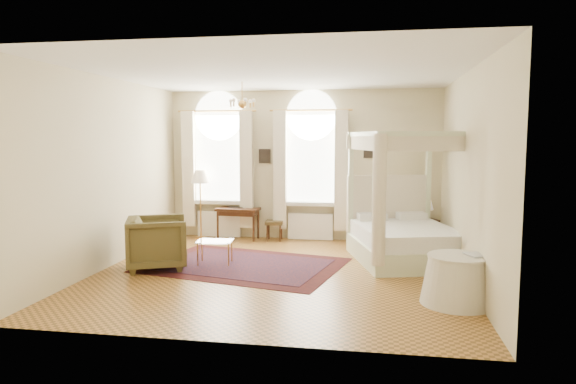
{
  "coord_description": "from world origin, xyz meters",
  "views": [
    {
      "loc": [
        1.54,
        -8.27,
        2.25
      ],
      "look_at": [
        0.11,
        0.4,
        1.32
      ],
      "focal_mm": 32.0,
      "sensor_mm": 36.0,
      "label": 1
    }
  ],
  "objects_px": {
    "stool": "(274,224)",
    "side_table": "(457,280)",
    "armchair": "(157,243)",
    "floor_lamp": "(200,180)",
    "coffee_table": "(215,243)",
    "nightstand": "(427,232)",
    "canopy_bed": "(406,233)",
    "writing_desk": "(238,213)"
  },
  "relations": [
    {
      "from": "canopy_bed",
      "to": "coffee_table",
      "type": "height_order",
      "value": "canopy_bed"
    },
    {
      "from": "canopy_bed",
      "to": "nightstand",
      "type": "bearing_deg",
      "value": 70.45
    },
    {
      "from": "stool",
      "to": "side_table",
      "type": "relative_size",
      "value": 0.45
    },
    {
      "from": "armchair",
      "to": "floor_lamp",
      "type": "height_order",
      "value": "floor_lamp"
    },
    {
      "from": "nightstand",
      "to": "coffee_table",
      "type": "distance_m",
      "value": 4.55
    },
    {
      "from": "side_table",
      "to": "writing_desk",
      "type": "bearing_deg",
      "value": 136.56
    },
    {
      "from": "stool",
      "to": "coffee_table",
      "type": "height_order",
      "value": "stool"
    },
    {
      "from": "armchair",
      "to": "floor_lamp",
      "type": "relative_size",
      "value": 0.65
    },
    {
      "from": "canopy_bed",
      "to": "armchair",
      "type": "relative_size",
      "value": 2.56
    },
    {
      "from": "canopy_bed",
      "to": "nightstand",
      "type": "xyz_separation_m",
      "value": [
        0.54,
        1.53,
        -0.26
      ]
    },
    {
      "from": "canopy_bed",
      "to": "writing_desk",
      "type": "bearing_deg",
      "value": 156.7
    },
    {
      "from": "coffee_table",
      "to": "writing_desk",
      "type": "bearing_deg",
      "value": 94.6
    },
    {
      "from": "canopy_bed",
      "to": "side_table",
      "type": "relative_size",
      "value": 2.6
    },
    {
      "from": "coffee_table",
      "to": "floor_lamp",
      "type": "xyz_separation_m",
      "value": [
        -1.04,
        2.26,
        0.93
      ]
    },
    {
      "from": "writing_desk",
      "to": "floor_lamp",
      "type": "xyz_separation_m",
      "value": [
        -0.85,
        -0.04,
        0.72
      ]
    },
    {
      "from": "writing_desk",
      "to": "canopy_bed",
      "type": "bearing_deg",
      "value": -23.3
    },
    {
      "from": "stool",
      "to": "armchair",
      "type": "distance_m",
      "value": 3.15
    },
    {
      "from": "writing_desk",
      "to": "coffee_table",
      "type": "distance_m",
      "value": 2.32
    },
    {
      "from": "side_table",
      "to": "stool",
      "type": "bearing_deg",
      "value": 130.14
    },
    {
      "from": "armchair",
      "to": "side_table",
      "type": "bearing_deg",
      "value": -126.24
    },
    {
      "from": "nightstand",
      "to": "side_table",
      "type": "xyz_separation_m",
      "value": [
        0.0,
        -3.89,
        0.05
      ]
    },
    {
      "from": "armchair",
      "to": "coffee_table",
      "type": "xyz_separation_m",
      "value": [
        0.89,
        0.45,
        -0.07
      ]
    },
    {
      "from": "writing_desk",
      "to": "side_table",
      "type": "height_order",
      "value": "writing_desk"
    },
    {
      "from": "canopy_bed",
      "to": "stool",
      "type": "xyz_separation_m",
      "value": [
        -2.73,
        1.53,
        -0.17
      ]
    },
    {
      "from": "canopy_bed",
      "to": "side_table",
      "type": "height_order",
      "value": "canopy_bed"
    },
    {
      "from": "nightstand",
      "to": "writing_desk",
      "type": "relative_size",
      "value": 0.57
    },
    {
      "from": "coffee_table",
      "to": "floor_lamp",
      "type": "height_order",
      "value": "floor_lamp"
    },
    {
      "from": "stool",
      "to": "side_table",
      "type": "height_order",
      "value": "side_table"
    },
    {
      "from": "armchair",
      "to": "canopy_bed",
      "type": "bearing_deg",
      "value": -97.0
    },
    {
      "from": "canopy_bed",
      "to": "writing_desk",
      "type": "xyz_separation_m",
      "value": [
        -3.56,
        1.53,
        0.06
      ]
    },
    {
      "from": "floor_lamp",
      "to": "side_table",
      "type": "bearing_deg",
      "value": -37.81
    },
    {
      "from": "nightstand",
      "to": "stool",
      "type": "xyz_separation_m",
      "value": [
        -3.28,
        -0.0,
        0.09
      ]
    },
    {
      "from": "floor_lamp",
      "to": "armchair",
      "type": "bearing_deg",
      "value": -86.79
    },
    {
      "from": "canopy_bed",
      "to": "stool",
      "type": "relative_size",
      "value": 5.83
    },
    {
      "from": "writing_desk",
      "to": "coffee_table",
      "type": "xyz_separation_m",
      "value": [
        0.19,
        -2.3,
        -0.21
      ]
    },
    {
      "from": "coffee_table",
      "to": "side_table",
      "type": "height_order",
      "value": "side_table"
    },
    {
      "from": "canopy_bed",
      "to": "writing_desk",
      "type": "relative_size",
      "value": 2.66
    },
    {
      "from": "coffee_table",
      "to": "side_table",
      "type": "xyz_separation_m",
      "value": [
        3.92,
        -1.59,
        -0.06
      ]
    },
    {
      "from": "canopy_bed",
      "to": "side_table",
      "type": "distance_m",
      "value": 2.43
    },
    {
      "from": "canopy_bed",
      "to": "armchair",
      "type": "height_order",
      "value": "canopy_bed"
    },
    {
      "from": "canopy_bed",
      "to": "coffee_table",
      "type": "relative_size",
      "value": 3.78
    },
    {
      "from": "nightstand",
      "to": "writing_desk",
      "type": "bearing_deg",
      "value": -180.0
    }
  ]
}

